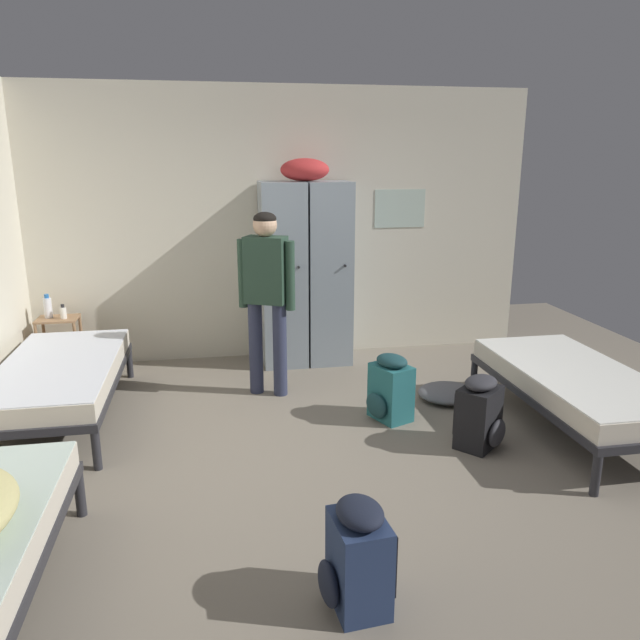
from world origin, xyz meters
The scene contains 13 objects.
ground_plane centered at (0.00, 0.00, 0.00)m, with size 8.16×8.16×0.00m, color gray.
room_backdrop centered at (-1.23, 1.27, 1.39)m, with size 5.22×4.86×2.78m.
locker_bank centered at (0.19, 2.12, 0.97)m, with size 0.90×0.55×2.07m.
shelf_unit centered at (-2.25, 2.16, 0.35)m, with size 0.38×0.30×0.57m.
bed_right centered at (2.00, 0.11, 0.38)m, with size 0.90×1.90×0.49m.
bed_left_rear centered at (-2.00, 1.01, 0.38)m, with size 0.90×1.90×0.49m.
person_traveler centered at (-0.29, 1.28, 0.99)m, with size 0.48×0.33×1.63m.
water_bottle centered at (-2.33, 2.18, 0.67)m, with size 0.08×0.08×0.23m.
lotion_bottle centered at (-2.18, 2.12, 0.63)m, with size 0.06×0.06×0.14m.
backpack_teal centered at (0.63, 0.54, 0.26)m, with size 0.40×0.39×0.55m.
backpack_navy centered at (-0.14, -1.50, 0.26)m, with size 0.36×0.34×0.55m.
backpack_black centered at (1.14, -0.05, 0.26)m, with size 0.41×0.42×0.55m.
clothes_pile_grey centered at (1.26, 0.84, 0.06)m, with size 0.53×0.49×0.12m.
Camera 1 is at (-0.74, -3.88, 2.08)m, focal length 34.00 mm.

